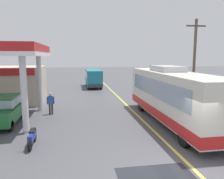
# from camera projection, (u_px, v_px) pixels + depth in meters

# --- Properties ---
(ground) EXTENTS (120.00, 120.00, 0.00)m
(ground) POSITION_uv_depth(u_px,v_px,m) (111.00, 90.00, 28.70)
(ground) COLOR #4C4C51
(lane_divider_stripe) EXTENTS (0.16, 50.00, 0.01)m
(lane_divider_stripe) POSITION_uv_depth(u_px,v_px,m) (118.00, 97.00, 23.82)
(lane_divider_stripe) COLOR #D8CC4C
(lane_divider_stripe) RESTS_ON ground
(coach_bus_main) EXTENTS (2.60, 11.04, 3.69)m
(coach_bus_main) POSITION_uv_depth(u_px,v_px,m) (173.00, 97.00, 14.51)
(coach_bus_main) COLOR silver
(coach_bus_main) RESTS_ON ground
(car_at_pump) EXTENTS (1.70, 4.20, 1.82)m
(car_at_pump) POSITION_uv_depth(u_px,v_px,m) (5.00, 109.00, 14.25)
(car_at_pump) COLOR #1E602D
(car_at_pump) RESTS_ON ground
(minibus_opposing_lane) EXTENTS (2.04, 6.13, 2.44)m
(minibus_opposing_lane) POSITION_uv_depth(u_px,v_px,m) (93.00, 77.00, 31.26)
(minibus_opposing_lane) COLOR teal
(minibus_opposing_lane) RESTS_ON ground
(motorcycle_parked_forecourt) EXTENTS (0.55, 1.80, 0.92)m
(motorcycle_parked_forecourt) POSITION_uv_depth(u_px,v_px,m) (32.00, 137.00, 10.82)
(motorcycle_parked_forecourt) COLOR black
(motorcycle_parked_forecourt) RESTS_ON ground
(pedestrian_near_pump) EXTENTS (0.55, 0.22, 1.66)m
(pedestrian_near_pump) POSITION_uv_depth(u_px,v_px,m) (51.00, 102.00, 16.63)
(pedestrian_near_pump) COLOR #33333F
(pedestrian_near_pump) RESTS_ON ground
(utility_pole_roadside) EXTENTS (1.80, 0.24, 7.58)m
(utility_pole_roadside) POSITION_uv_depth(u_px,v_px,m) (194.00, 60.00, 19.92)
(utility_pole_roadside) COLOR brown
(utility_pole_roadside) RESTS_ON ground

